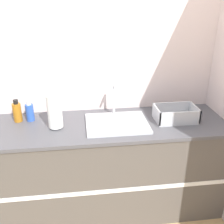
{
  "coord_description": "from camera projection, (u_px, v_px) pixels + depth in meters",
  "views": [
    {
      "loc": [
        -0.22,
        -1.69,
        1.91
      ],
      "look_at": [
        0.03,
        0.29,
        1.02
      ],
      "focal_mm": 42.0,
      "sensor_mm": 36.0,
      "label": 1
    }
  ],
  "objects": [
    {
      "name": "wall_back",
      "position": [
        104.0,
        68.0,
        2.41
      ],
      "size": [
        4.46,
        0.06,
        2.6
      ],
      "color": "silver",
      "rests_on": "ground_plane"
    },
    {
      "name": "paper_towel_roll",
      "position": [
        55.0,
        112.0,
        2.13
      ],
      "size": [
        0.12,
        0.12,
        0.29
      ],
      "color": "#4C4C51",
      "rests_on": "counter_cabinet"
    },
    {
      "name": "bottle_amber",
      "position": [
        17.0,
        112.0,
        2.26
      ],
      "size": [
        0.07,
        0.07,
        0.2
      ],
      "color": "#B26B19",
      "rests_on": "counter_cabinet"
    },
    {
      "name": "bottle_blue",
      "position": [
        30.0,
        112.0,
        2.28
      ],
      "size": [
        0.07,
        0.07,
        0.18
      ],
      "color": "#2D56B7",
      "rests_on": "counter_cabinet"
    },
    {
      "name": "dish_rack",
      "position": [
        175.0,
        115.0,
        2.3
      ],
      "size": [
        0.36,
        0.23,
        0.13
      ],
      "color": "#B7BABF",
      "rests_on": "counter_cabinet"
    },
    {
      "name": "sink",
      "position": [
        117.0,
        122.0,
        2.24
      ],
      "size": [
        0.52,
        0.42,
        0.31
      ],
      "color": "silver",
      "rests_on": "counter_cabinet"
    },
    {
      "name": "counter_cabinet",
      "position": [
        109.0,
        166.0,
        2.44
      ],
      "size": [
        2.09,
        0.66,
        0.9
      ],
      "color": "#514C47",
      "rests_on": "ground_plane"
    }
  ]
}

